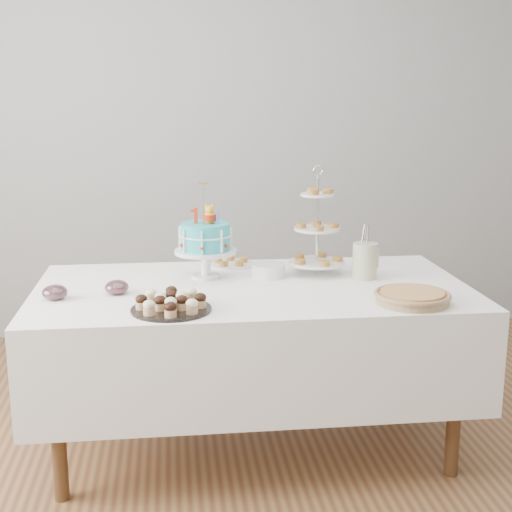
{
  "coord_description": "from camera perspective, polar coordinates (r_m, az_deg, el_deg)",
  "views": [
    {
      "loc": [
        -0.35,
        -2.75,
        1.6
      ],
      "look_at": [
        0.02,
        0.3,
        0.91
      ],
      "focal_mm": 50.0,
      "sensor_mm": 36.0,
      "label": 1
    }
  ],
  "objects": [
    {
      "name": "floor",
      "position": [
        3.2,
        0.36,
        -17.28
      ],
      "size": [
        5.0,
        5.0,
        0.0
      ],
      "primitive_type": "plane",
      "color": "brown",
      "rests_on": "ground"
    },
    {
      "name": "walls",
      "position": [
        2.78,
        0.4,
        7.57
      ],
      "size": [
        5.04,
        4.04,
        2.7
      ],
      "color": "#999B9E",
      "rests_on": "floor"
    },
    {
      "name": "table",
      "position": [
        3.24,
        -0.3,
        -6.29
      ],
      "size": [
        1.92,
        1.02,
        0.77
      ],
      "color": "white",
      "rests_on": "floor"
    },
    {
      "name": "birthday_cake",
      "position": [
        3.29,
        -4.05,
        0.26
      ],
      "size": [
        0.29,
        0.29,
        0.44
      ],
      "rotation": [
        0.0,
        0.0,
        -0.18
      ],
      "color": "white",
      "rests_on": "table"
    },
    {
      "name": "cupcake_tray",
      "position": [
        2.83,
        -6.81,
        -3.68
      ],
      "size": [
        0.32,
        0.32,
        0.07
      ],
      "color": "black",
      "rests_on": "table"
    },
    {
      "name": "pie",
      "position": [
        2.98,
        12.39,
        -3.18
      ],
      "size": [
        0.31,
        0.31,
        0.05
      ],
      "color": "#A67E5A",
      "rests_on": "table"
    },
    {
      "name": "tiered_stand",
      "position": [
        3.35,
        4.92,
        2.13
      ],
      "size": [
        0.27,
        0.27,
        0.52
      ],
      "color": "silver",
      "rests_on": "table"
    },
    {
      "name": "plate_stack",
      "position": [
        3.33,
        0.99,
        -1.15
      ],
      "size": [
        0.16,
        0.16,
        0.06
      ],
      "color": "white",
      "rests_on": "table"
    },
    {
      "name": "pastry_plate",
      "position": [
        3.55,
        -2.01,
        -0.53
      ],
      "size": [
        0.23,
        0.23,
        0.03
      ],
      "color": "white",
      "rests_on": "table"
    },
    {
      "name": "jam_bowl_a",
      "position": [
        3.08,
        -15.8,
        -2.84
      ],
      "size": [
        0.11,
        0.11,
        0.06
      ],
      "color": "silver",
      "rests_on": "table"
    },
    {
      "name": "jam_bowl_b",
      "position": [
        3.1,
        -11.08,
        -2.49
      ],
      "size": [
        0.1,
        0.1,
        0.06
      ],
      "color": "silver",
      "rests_on": "table"
    },
    {
      "name": "utensil_pitcher",
      "position": [
        3.33,
        8.71,
        -0.26
      ],
      "size": [
        0.12,
        0.11,
        0.26
      ],
      "rotation": [
        0.0,
        0.0,
        -0.42
      ],
      "color": "beige",
      "rests_on": "table"
    }
  ]
}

